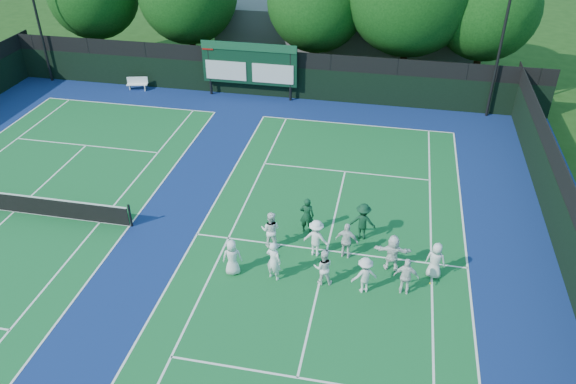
% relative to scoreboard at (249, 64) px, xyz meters
% --- Properties ---
extents(ground, '(120.00, 120.00, 0.00)m').
position_rel_scoreboard_xyz_m(ground, '(7.01, -15.59, -2.19)').
color(ground, '#17390F').
rests_on(ground, ground).
extents(court_apron, '(34.00, 32.00, 0.01)m').
position_rel_scoreboard_xyz_m(court_apron, '(1.01, -14.59, -2.19)').
color(court_apron, navy).
rests_on(court_apron, ground).
extents(near_court, '(11.05, 23.85, 0.01)m').
position_rel_scoreboard_xyz_m(near_court, '(7.01, -14.59, -2.18)').
color(near_court, '#135D2A').
rests_on(near_court, ground).
extents(left_court, '(11.05, 23.85, 0.01)m').
position_rel_scoreboard_xyz_m(left_court, '(-6.99, -14.59, -2.18)').
color(left_court, '#135D2A').
rests_on(left_court, ground).
extents(back_fence, '(34.00, 0.08, 3.00)m').
position_rel_scoreboard_xyz_m(back_fence, '(1.01, 0.41, -0.83)').
color(back_fence, black).
rests_on(back_fence, ground).
extents(divider_fence_right, '(0.08, 32.00, 3.00)m').
position_rel_scoreboard_xyz_m(divider_fence_right, '(16.01, -14.59, -0.83)').
color(divider_fence_right, black).
rests_on(divider_fence_right, ground).
extents(scoreboard, '(6.00, 0.21, 3.55)m').
position_rel_scoreboard_xyz_m(scoreboard, '(0.00, 0.00, 0.00)').
color(scoreboard, black).
rests_on(scoreboard, ground).
extents(clubhouse, '(18.00, 6.00, 4.00)m').
position_rel_scoreboard_xyz_m(clubhouse, '(5.01, 8.41, -0.19)').
color(clubhouse, '#5B5B60').
rests_on(clubhouse, ground).
extents(light_pole_right, '(1.20, 0.30, 10.12)m').
position_rel_scoreboard_xyz_m(light_pole_right, '(14.51, 0.11, 4.11)').
color(light_pole_right, black).
rests_on(light_pole_right, ground).
extents(tennis_net, '(11.30, 0.10, 1.10)m').
position_rel_scoreboard_xyz_m(tennis_net, '(-6.99, -14.59, -1.70)').
color(tennis_net, black).
rests_on(tennis_net, ground).
extents(bench, '(1.38, 0.68, 0.84)m').
position_rel_scoreboard_xyz_m(bench, '(-7.55, -0.22, -1.74)').
color(bench, white).
rests_on(bench, ground).
extents(tree_c, '(6.36, 6.36, 8.38)m').
position_rel_scoreboard_xyz_m(tree_c, '(3.70, 3.99, 2.84)').
color(tree_c, black).
rests_on(tree_c, ground).
extents(tree_e, '(6.32, 6.32, 8.48)m').
position_rel_scoreboard_xyz_m(tree_e, '(14.10, 3.99, 2.97)').
color(tree_e, black).
rests_on(tree_e, ground).
extents(tennis_ball_1, '(0.07, 0.07, 0.07)m').
position_rel_scoreboard_xyz_m(tennis_ball_1, '(9.65, -13.78, -2.16)').
color(tennis_ball_1, '#CCD418').
rests_on(tennis_ball_1, ground).
extents(tennis_ball_2, '(0.07, 0.07, 0.07)m').
position_rel_scoreboard_xyz_m(tennis_ball_2, '(8.57, -15.35, -2.16)').
color(tennis_ball_2, '#CCD418').
rests_on(tennis_ball_2, ground).
extents(tennis_ball_3, '(0.07, 0.07, 0.07)m').
position_rel_scoreboard_xyz_m(tennis_ball_3, '(4.94, -15.13, -2.16)').
color(tennis_ball_3, '#CCD418').
rests_on(tennis_ball_3, ground).
extents(tennis_ball_5, '(0.07, 0.07, 0.07)m').
position_rel_scoreboard_xyz_m(tennis_ball_5, '(11.07, -15.79, -2.16)').
color(tennis_ball_5, '#CCD418').
rests_on(tennis_ball_5, ground).
extents(player_front_0, '(0.83, 0.64, 1.50)m').
position_rel_scoreboard_xyz_m(player_front_0, '(3.70, -16.63, -1.44)').
color(player_front_0, white).
rests_on(player_front_0, ground).
extents(player_front_1, '(0.71, 0.58, 1.67)m').
position_rel_scoreboard_xyz_m(player_front_1, '(5.29, -16.62, -1.35)').
color(player_front_1, white).
rests_on(player_front_1, ground).
extents(player_front_2, '(0.80, 0.67, 1.48)m').
position_rel_scoreboard_xyz_m(player_front_2, '(7.13, -16.51, -1.45)').
color(player_front_2, white).
rests_on(player_front_2, ground).
extents(player_front_3, '(1.11, 0.90, 1.50)m').
position_rel_scoreboard_xyz_m(player_front_3, '(8.65, -16.66, -1.44)').
color(player_front_3, silver).
rests_on(player_front_3, ground).
extents(player_front_4, '(0.91, 0.40, 1.53)m').
position_rel_scoreboard_xyz_m(player_front_4, '(10.12, -16.45, -1.43)').
color(player_front_4, white).
rests_on(player_front_4, ground).
extents(player_back_0, '(0.80, 0.63, 1.62)m').
position_rel_scoreboard_xyz_m(player_back_0, '(4.74, -14.72, -1.38)').
color(player_back_0, white).
rests_on(player_back_0, ground).
extents(player_back_1, '(1.12, 0.77, 1.61)m').
position_rel_scoreboard_xyz_m(player_back_1, '(6.60, -14.90, -1.39)').
color(player_back_1, white).
rests_on(player_back_1, ground).
extents(player_back_2, '(0.97, 0.54, 1.57)m').
position_rel_scoreboard_xyz_m(player_back_2, '(7.80, -14.81, -1.41)').
color(player_back_2, silver).
rests_on(player_back_2, ground).
extents(player_back_3, '(1.44, 0.51, 1.54)m').
position_rel_scoreboard_xyz_m(player_back_3, '(9.58, -15.17, -1.42)').
color(player_back_3, white).
rests_on(player_back_3, ground).
extents(player_back_4, '(0.82, 0.63, 1.51)m').
position_rel_scoreboard_xyz_m(player_back_4, '(11.17, -15.30, -1.44)').
color(player_back_4, silver).
rests_on(player_back_4, ground).
extents(coach_left, '(0.61, 0.40, 1.64)m').
position_rel_scoreboard_xyz_m(coach_left, '(5.99, -13.46, -1.37)').
color(coach_left, '#0F3821').
rests_on(coach_left, ground).
extents(coach_right, '(1.09, 0.66, 1.64)m').
position_rel_scoreboard_xyz_m(coach_right, '(8.30, -13.44, -1.37)').
color(coach_right, '#0E351F').
rests_on(coach_right, ground).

